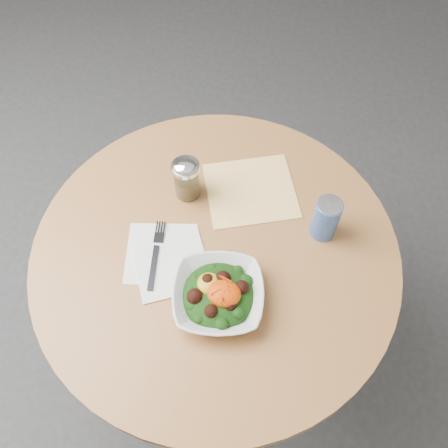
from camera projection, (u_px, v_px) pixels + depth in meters
name	position (u px, v px, depth m)	size (l,w,h in m)	color
ground	(218.00, 347.00, 1.85)	(6.00, 6.00, 0.00)	#2F2F31
table	(216.00, 284.00, 1.38)	(0.90, 0.90, 0.75)	black
cloth_napkin	(251.00, 190.00, 1.31)	(0.23, 0.21, 0.00)	#FFA60D
paper_napkins	(166.00, 259.00, 1.20)	(0.24, 0.24, 0.00)	white
salad_bowl	(218.00, 295.00, 1.12)	(0.24, 0.24, 0.08)	silver
fork	(156.00, 252.00, 1.20)	(0.04, 0.19, 0.00)	black
spice_shaker	(187.00, 178.00, 1.25)	(0.07, 0.07, 0.13)	silver
beverage_can	(326.00, 218.00, 1.19)	(0.06, 0.06, 0.12)	#0D2C95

